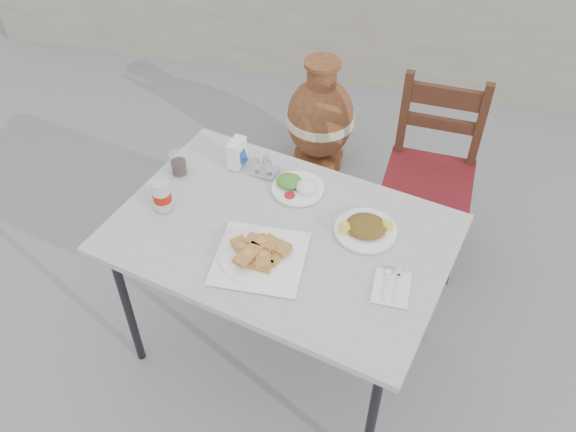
% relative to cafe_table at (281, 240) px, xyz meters
% --- Properties ---
extents(ground, '(80.00, 80.00, 0.00)m').
position_rel_cafe_table_xyz_m(ground, '(0.10, -0.07, -0.70)').
color(ground, slate).
rests_on(ground, ground).
extents(cafe_table, '(1.40, 1.10, 0.76)m').
position_rel_cafe_table_xyz_m(cafe_table, '(0.00, 0.00, 0.00)').
color(cafe_table, black).
rests_on(cafe_table, ground).
extents(pide_plate, '(0.33, 0.33, 0.07)m').
position_rel_cafe_table_xyz_m(pide_plate, '(-0.04, -0.15, 0.08)').
color(pide_plate, white).
rests_on(pide_plate, cafe_table).
extents(salad_rice_plate, '(0.21, 0.21, 0.05)m').
position_rel_cafe_table_xyz_m(salad_rice_plate, '(0.00, 0.24, 0.07)').
color(salad_rice_plate, white).
rests_on(salad_rice_plate, cafe_table).
extents(salad_chopped_plate, '(0.24, 0.24, 0.05)m').
position_rel_cafe_table_xyz_m(salad_chopped_plate, '(0.31, 0.07, 0.07)').
color(salad_chopped_plate, white).
rests_on(salad_chopped_plate, cafe_table).
extents(soda_can, '(0.07, 0.07, 0.13)m').
position_rel_cafe_table_xyz_m(soda_can, '(-0.47, 0.01, 0.12)').
color(soda_can, white).
rests_on(soda_can, cafe_table).
extents(cola_glass, '(0.07, 0.07, 0.10)m').
position_rel_cafe_table_xyz_m(cola_glass, '(-0.49, 0.23, 0.10)').
color(cola_glass, white).
rests_on(cola_glass, cafe_table).
extents(napkin_holder, '(0.07, 0.10, 0.12)m').
position_rel_cafe_table_xyz_m(napkin_holder, '(-0.28, 0.34, 0.11)').
color(napkin_holder, white).
rests_on(napkin_holder, cafe_table).
extents(condiment_caddy, '(0.11, 0.10, 0.07)m').
position_rel_cafe_table_xyz_m(condiment_caddy, '(-0.15, 0.31, 0.08)').
color(condiment_caddy, silver).
rests_on(condiment_caddy, cafe_table).
extents(cutlery_napkin, '(0.13, 0.17, 0.01)m').
position_rel_cafe_table_xyz_m(cutlery_napkin, '(0.44, -0.16, 0.06)').
color(cutlery_napkin, white).
rests_on(cutlery_napkin, cafe_table).
extents(chair, '(0.44, 0.44, 0.94)m').
position_rel_cafe_table_xyz_m(chair, '(0.53, 0.81, -0.22)').
color(chair, '#33190E').
rests_on(chair, ground).
extents(terracotta_urn, '(0.40, 0.40, 0.70)m').
position_rel_cafe_table_xyz_m(terracotta_urn, '(-0.12, 1.36, -0.38)').
color(terracotta_urn, brown).
rests_on(terracotta_urn, ground).
extents(back_wall, '(6.00, 0.25, 1.20)m').
position_rel_cafe_table_xyz_m(back_wall, '(0.10, 2.43, -0.10)').
color(back_wall, '#A19D86').
rests_on(back_wall, ground).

